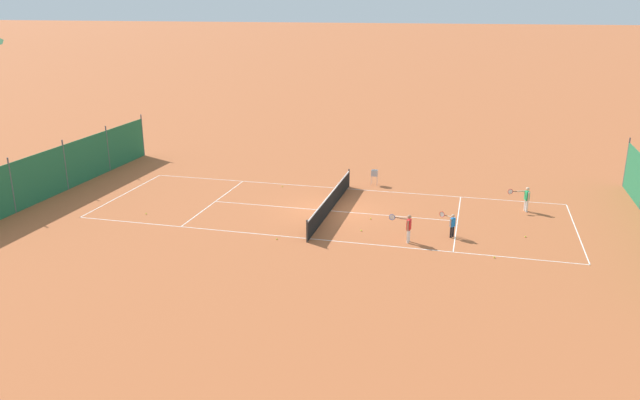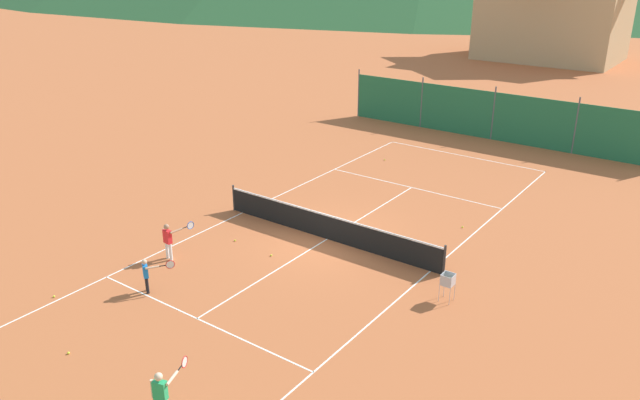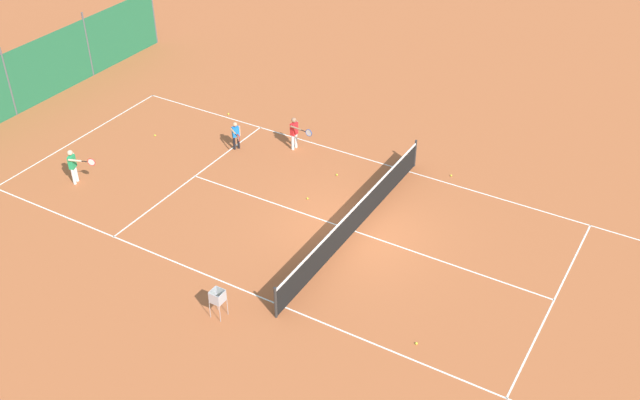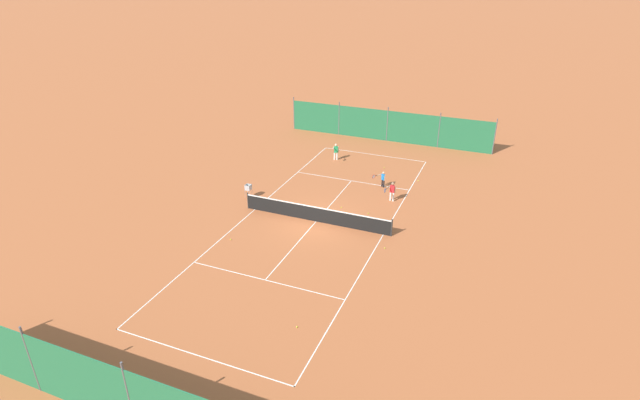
# 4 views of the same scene
# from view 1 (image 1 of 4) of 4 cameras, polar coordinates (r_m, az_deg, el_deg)

# --- Properties ---
(ground_plane) EXTENTS (600.00, 600.00, 0.00)m
(ground_plane) POSITION_cam_1_polar(r_m,az_deg,el_deg) (32.10, 0.98, -1.00)
(ground_plane) COLOR #B25B33
(court_line_markings) EXTENTS (8.25, 23.85, 0.01)m
(court_line_markings) POSITION_cam_1_polar(r_m,az_deg,el_deg) (32.10, 0.98, -0.99)
(court_line_markings) COLOR white
(court_line_markings) RESTS_ON ground
(tennis_net) EXTENTS (9.18, 0.08, 1.06)m
(tennis_net) POSITION_cam_1_polar(r_m,az_deg,el_deg) (31.95, 0.99, -0.15)
(tennis_net) COLOR #2D2D2D
(tennis_net) RESTS_ON ground
(windscreen_fence_far) EXTENTS (17.28, 0.08, 2.90)m
(windscreen_fence_far) POSITION_cam_1_polar(r_m,az_deg,el_deg) (38.25, -22.25, 2.78)
(windscreen_fence_far) COLOR #236B42
(windscreen_fence_far) RESTS_ON ground
(player_near_baseline) EXTENTS (0.41, 1.10, 1.29)m
(player_near_baseline) POSITION_cam_1_polar(r_m,az_deg,el_deg) (33.50, 18.31, 0.24)
(player_near_baseline) COLOR white
(player_near_baseline) RESTS_ON ground
(player_near_service) EXTENTS (0.79, 0.77, 1.11)m
(player_near_service) POSITION_cam_1_polar(r_m,az_deg,el_deg) (28.99, 11.95, -2.11)
(player_near_service) COLOR black
(player_near_service) RESTS_ON ground
(player_far_service) EXTENTS (0.51, 1.04, 1.29)m
(player_far_service) POSITION_cam_1_polar(r_m,az_deg,el_deg) (28.00, 8.04, -2.39)
(player_far_service) COLOR white
(player_far_service) RESTS_ON ground
(tennis_ball_near_corner) EXTENTS (0.07, 0.07, 0.07)m
(tennis_ball_near_corner) POSITION_cam_1_polar(r_m,az_deg,el_deg) (30.03, 18.27, -3.20)
(tennis_ball_near_corner) COLOR #CCE033
(tennis_ball_near_corner) RESTS_ON ground
(tennis_ball_alley_right) EXTENTS (0.07, 0.07, 0.07)m
(tennis_ball_alley_right) POSITION_cam_1_polar(r_m,az_deg,el_deg) (30.96, 4.64, -1.70)
(tennis_ball_alley_right) COLOR #CCE033
(tennis_ball_alley_right) RESTS_ON ground
(tennis_ball_alley_left) EXTENTS (0.07, 0.07, 0.07)m
(tennis_ball_alley_left) POSITION_cam_1_polar(r_m,az_deg,el_deg) (28.32, -3.98, -3.57)
(tennis_ball_alley_left) COLOR #CCE033
(tennis_ball_alley_left) RESTS_ON ground
(tennis_ball_by_net_right) EXTENTS (0.07, 0.07, 0.07)m
(tennis_ball_by_net_right) POSITION_cam_1_polar(r_m,az_deg,el_deg) (36.32, -3.48, 1.26)
(tennis_ball_by_net_right) COLOR #CCE033
(tennis_ball_by_net_right) RESTS_ON ground
(tennis_ball_mid_court) EXTENTS (0.07, 0.07, 0.07)m
(tennis_ball_mid_court) POSITION_cam_1_polar(r_m,az_deg,el_deg) (27.29, 15.65, -5.06)
(tennis_ball_mid_court) COLOR #CCE033
(tennis_ball_mid_court) RESTS_ON ground
(tennis_ball_by_net_left) EXTENTS (0.07, 0.07, 0.07)m
(tennis_ball_by_net_left) POSITION_cam_1_polar(r_m,az_deg,el_deg) (29.32, 3.79, -2.81)
(tennis_ball_by_net_left) COLOR #CCE033
(tennis_ball_by_net_left) RESTS_ON ground
(tennis_ball_far_corner) EXTENTS (0.07, 0.07, 0.07)m
(tennis_ball_far_corner) POSITION_cam_1_polar(r_m,az_deg,el_deg) (32.78, -15.62, -1.21)
(tennis_ball_far_corner) COLOR #CCE033
(tennis_ball_far_corner) RESTS_ON ground
(ball_hopper) EXTENTS (0.36, 0.36, 0.89)m
(ball_hopper) POSITION_cam_1_polar(r_m,az_deg,el_deg) (36.64, 5.00, 2.38)
(ball_hopper) COLOR #B7B7BC
(ball_hopper) RESTS_ON ground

